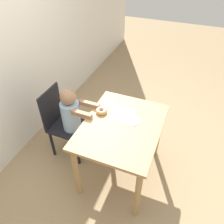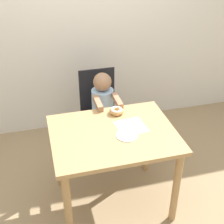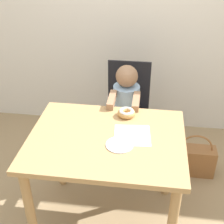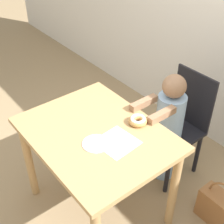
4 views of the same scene
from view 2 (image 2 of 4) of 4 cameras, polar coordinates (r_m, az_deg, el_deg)
ground_plane at (r=3.00m, az=0.21°, el=-15.81°), size 12.00×12.00×0.00m
wall_back at (r=3.52m, az=-5.83°, el=15.69°), size 8.00×0.05×2.50m
dining_table at (r=2.56m, az=0.24°, el=-6.06°), size 1.00×0.78×0.77m
chair at (r=3.30m, az=-2.16°, el=-0.32°), size 0.38×0.43×0.92m
child_figure at (r=3.16m, az=-1.64°, el=-0.78°), size 0.23×0.43×0.99m
donut at (r=2.72m, az=0.82°, el=0.23°), size 0.12×0.12×0.05m
napkin at (r=2.56m, az=3.49°, el=-2.68°), size 0.25×0.25×0.00m
handbag at (r=3.52m, az=8.41°, el=-4.71°), size 0.36×0.15×0.41m
plate at (r=2.46m, az=2.74°, el=-4.30°), size 0.17×0.17×0.01m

